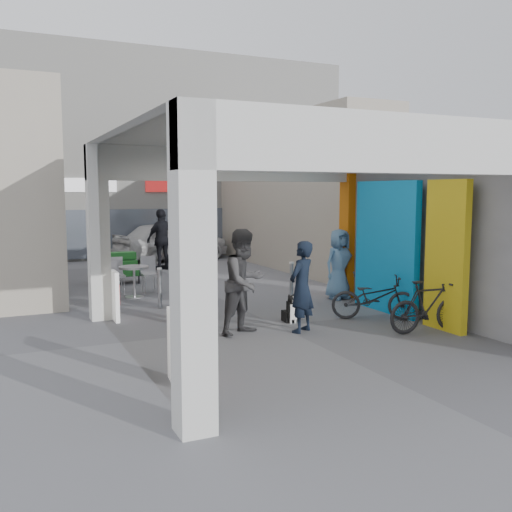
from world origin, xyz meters
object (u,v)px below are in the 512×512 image
man_crates (162,239)px  bicycle_rear (428,306)px  man_back_turned (244,282)px  border_collie (290,311)px  man_elderly (339,264)px  cafe_set (127,283)px  white_van (172,241)px  bicycle_front (374,298)px  produce_stand (117,271)px  man_with_dog (302,287)px

man_crates → bicycle_rear: size_ratio=1.24×
man_back_turned → man_crates: man_crates is taller
border_collie → man_crates: (-0.28, 8.46, 0.77)m
border_collie → bicycle_rear: 2.62m
man_elderly → man_crates: bearing=101.4°
cafe_set → white_van: size_ratio=0.35×
cafe_set → bicycle_front: bearing=-49.6°
border_collie → man_back_turned: (-1.18, -0.44, 0.73)m
man_crates → produce_stand: bearing=26.6°
man_with_dog → bicycle_front: (1.84, 0.29, -0.40)m
man_back_turned → white_van: man_back_turned is taller
cafe_set → man_back_turned: bearing=-76.1°
produce_stand → bicycle_front: bearing=-52.1°
bicycle_rear → man_elderly: bearing=0.3°
cafe_set → bicycle_rear: bearing=-54.5°
man_with_dog → bicycle_rear: bearing=123.6°
man_with_dog → bicycle_rear: (2.10, -1.00, -0.36)m
border_collie → bicycle_front: (1.67, -0.46, 0.22)m
bicycle_front → white_van: (-0.93, 11.32, 0.29)m
man_back_turned → man_elderly: (3.41, 2.15, -0.11)m
man_crates → bicycle_front: (1.94, -8.93, -0.56)m
cafe_set → man_with_dog: (2.16, -4.99, 0.52)m
man_crates → bicycle_front: size_ratio=1.18×
man_elderly → bicycle_front: bearing=-113.5°
produce_stand → man_with_dog: man_with_dog is taller
border_collie → bicycle_front: bicycle_front is taller
man_back_turned → white_van: bearing=57.1°
bicycle_rear → bicycle_front: bearing=16.8°
border_collie → man_elderly: size_ratio=0.35×
bicycle_front → bicycle_rear: size_ratio=1.05×
cafe_set → border_collie: cafe_set is taller
border_collie → man_back_turned: man_back_turned is taller
man_crates → white_van: man_crates is taller
border_collie → man_with_dog: (-0.17, -0.76, 0.61)m
cafe_set → bicycle_rear: size_ratio=0.94×
produce_stand → white_van: white_van is taller
border_collie → white_van: bearing=92.0°
white_van → cafe_set: bearing=141.2°
man_with_dog → man_crates: man_crates is taller
man_with_dog → man_crates: (-0.10, 9.22, 0.16)m
cafe_set → produce_stand: bearing=85.6°
man_back_turned → bicycle_front: size_ratio=1.12×
cafe_set → man_back_turned: (1.16, -4.67, 0.63)m
cafe_set → man_elderly: bearing=-28.9°
man_with_dog → cafe_set: bearing=-97.7°
bicycle_front → white_van: white_van is taller
man_crates → man_elderly: bearing=87.6°
man_back_turned → white_van: (1.92, 11.30, -0.22)m
bicycle_front → produce_stand: bearing=58.2°
cafe_set → man_back_turned: size_ratio=0.80×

